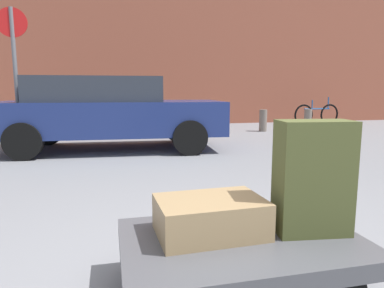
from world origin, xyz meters
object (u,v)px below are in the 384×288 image
at_px(suitcase_tan_front_left, 210,217).
at_px(bollard_kerb_near, 216,122).
at_px(bollard_kerb_mid, 263,121).
at_px(suitcase_olive_front_right, 313,178).
at_px(parked_car, 109,111).
at_px(no_parking_sign, 15,67).
at_px(luggage_cart, 241,248).
at_px(bicycle_leaning, 317,114).
at_px(bollard_kerb_far, 308,120).

height_order(suitcase_tan_front_left, bollard_kerb_near, bollard_kerb_near).
bearing_deg(bollard_kerb_near, bollard_kerb_mid, 0.00).
xyz_separation_m(suitcase_olive_front_right, parked_car, (-1.14, 5.29, 0.09)).
xyz_separation_m(suitcase_tan_front_left, no_parking_sign, (-2.11, 4.83, 1.13)).
distance_m(luggage_cart, bicycle_leaning, 10.76).
distance_m(parked_car, bollard_kerb_near, 3.68).
xyz_separation_m(parked_car, bicycle_leaning, (6.93, 3.53, -0.39)).
distance_m(luggage_cart, parked_car, 5.33).
distance_m(luggage_cart, bollard_kerb_near, 7.79).
bearing_deg(bollard_kerb_near, parked_car, -142.53).
bearing_deg(bollard_kerb_mid, bicycle_leaning, 26.69).
bearing_deg(bicycle_leaning, no_parking_sign, -155.40).
bearing_deg(suitcase_olive_front_right, suitcase_tan_front_left, 176.74).
bearing_deg(parked_car, suitcase_tan_front_left, -83.78).
distance_m(suitcase_olive_front_right, parked_car, 5.41).
relative_size(luggage_cart, bicycle_leaning, 0.76).
bearing_deg(suitcase_olive_front_right, parked_car, 109.61).
distance_m(suitcase_tan_front_left, no_parking_sign, 5.39).
relative_size(suitcase_tan_front_left, bollard_kerb_mid, 0.96).
bearing_deg(bollard_kerb_mid, bollard_kerb_far, 0.00).
bearing_deg(bollard_kerb_far, suitcase_tan_front_left, -125.17).
xyz_separation_m(luggage_cart, bollard_kerb_far, (5.06, 7.48, 0.04)).
relative_size(suitcase_olive_front_right, no_parking_sign, 0.25).
bearing_deg(suitcase_tan_front_left, bollard_kerb_mid, 60.76).
relative_size(bollard_kerb_near, bollard_kerb_mid, 1.00).
xyz_separation_m(suitcase_tan_front_left, suitcase_olive_front_right, (0.57, -0.11, 0.22)).
height_order(bicycle_leaning, bollard_kerb_near, bicycle_leaning).
distance_m(luggage_cart, suitcase_tan_front_left, 0.25).
height_order(luggage_cart, bollard_kerb_mid, bollard_kerb_mid).
distance_m(bicycle_leaning, bollard_kerb_mid, 2.91).
height_order(parked_car, bollard_kerb_far, parked_car).
xyz_separation_m(bollard_kerb_near, bollard_kerb_far, (2.88, 0.00, 0.00)).
bearing_deg(suitcase_tan_front_left, bollard_kerb_near, 70.22).
distance_m(bollard_kerb_near, bollard_kerb_far, 2.88).
relative_size(luggage_cart, bollard_kerb_near, 2.13).
relative_size(bollard_kerb_near, bollard_kerb_far, 1.00).
height_order(bicycle_leaning, bollard_kerb_mid, bicycle_leaning).
relative_size(bollard_kerb_near, no_parking_sign, 0.25).
distance_m(suitcase_tan_front_left, suitcase_olive_front_right, 0.62).
relative_size(suitcase_tan_front_left, no_parking_sign, 0.23).
relative_size(luggage_cart, bollard_kerb_mid, 2.13).
distance_m(bollard_kerb_near, bollard_kerb_mid, 1.43).
relative_size(bollard_kerb_mid, bollard_kerb_far, 1.00).
bearing_deg(suitcase_tan_front_left, no_parking_sign, 111.33).
bearing_deg(bollard_kerb_far, bollard_kerb_near, 180.00).
height_order(suitcase_olive_front_right, bollard_kerb_mid, suitcase_olive_front_right).
height_order(suitcase_olive_front_right, no_parking_sign, no_parking_sign).
xyz_separation_m(suitcase_olive_front_right, bollard_kerb_near, (1.76, 7.51, -0.35)).
height_order(luggage_cart, bollard_kerb_near, bollard_kerb_near).
height_order(bollard_kerb_near, no_parking_sign, no_parking_sign).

